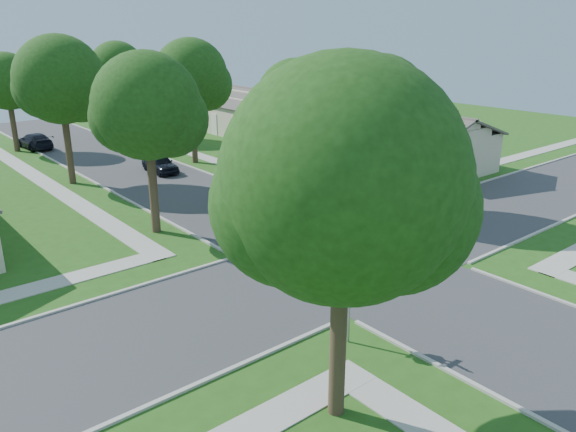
{
  "coord_description": "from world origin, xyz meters",
  "views": [
    {
      "loc": [
        -16.66,
        -16.02,
        10.02
      ],
      "look_at": [
        -0.95,
        2.97,
        1.6
      ],
      "focal_mm": 35.0,
      "sensor_mm": 36.0,
      "label": 1
    }
  ],
  "objects_px": {
    "stop_sign_sw": "(350,287)",
    "car_curb_east": "(160,163)",
    "tree_w_mid": "(61,84)",
    "house_ne_near": "(394,144)",
    "tree_e_far": "(118,72)",
    "car_driveway": "(316,182)",
    "tree_w_far": "(8,84)",
    "tree_e_near": "(297,104)",
    "tree_w_near": "(148,111)",
    "stop_sign_ne": "(348,179)",
    "tree_sw_corner": "(345,191)",
    "tree_ne_corner": "(378,112)",
    "house_ne_far": "(252,116)",
    "tree_e_mid": "(191,79)",
    "car_curb_west": "(35,141)"
  },
  "relations": [
    {
      "from": "house_ne_near",
      "to": "house_ne_far",
      "type": "height_order",
      "value": "same"
    },
    {
      "from": "tree_e_near",
      "to": "car_curb_west",
      "type": "bearing_deg",
      "value": 107.57
    },
    {
      "from": "tree_e_near",
      "to": "tree_w_near",
      "type": "xyz_separation_m",
      "value": [
        -9.4,
        0.0,
        0.47
      ]
    },
    {
      "from": "stop_sign_sw",
      "to": "car_curb_east",
      "type": "relative_size",
      "value": 0.79
    },
    {
      "from": "tree_e_mid",
      "to": "car_driveway",
      "type": "relative_size",
      "value": 1.91
    },
    {
      "from": "tree_sw_corner",
      "to": "tree_e_far",
      "type": "bearing_deg",
      "value": 73.44
    },
    {
      "from": "tree_w_mid",
      "to": "house_ne_far",
      "type": "distance_m",
      "value": 22.68
    },
    {
      "from": "tree_sw_corner",
      "to": "tree_ne_corner",
      "type": "bearing_deg",
      "value": 39.07
    },
    {
      "from": "tree_w_far",
      "to": "house_ne_near",
      "type": "distance_m",
      "value": 31.17
    },
    {
      "from": "car_curb_east",
      "to": "tree_w_far",
      "type": "bearing_deg",
      "value": 115.65
    },
    {
      "from": "tree_e_far",
      "to": "car_driveway",
      "type": "distance_m",
      "value": 25.86
    },
    {
      "from": "stop_sign_sw",
      "to": "tree_ne_corner",
      "type": "distance_m",
      "value": 14.64
    },
    {
      "from": "house_ne_far",
      "to": "tree_w_mid",
      "type": "bearing_deg",
      "value": -158.83
    },
    {
      "from": "stop_sign_sw",
      "to": "tree_e_far",
      "type": "distance_m",
      "value": 40.04
    },
    {
      "from": "tree_ne_corner",
      "to": "house_ne_near",
      "type": "bearing_deg",
      "value": 35.18
    },
    {
      "from": "tree_e_mid",
      "to": "tree_w_far",
      "type": "bearing_deg",
      "value": 125.9
    },
    {
      "from": "tree_w_far",
      "to": "house_ne_near",
      "type": "relative_size",
      "value": 0.59
    },
    {
      "from": "house_ne_far",
      "to": "car_curb_west",
      "type": "relative_size",
      "value": 2.99
    },
    {
      "from": "tree_w_far",
      "to": "car_curb_east",
      "type": "xyz_separation_m",
      "value": [
        5.85,
        -14.08,
        -4.86
      ]
    },
    {
      "from": "stop_sign_ne",
      "to": "tree_sw_corner",
      "type": "distance_m",
      "value": 17.38
    },
    {
      "from": "house_ne_far",
      "to": "tree_e_mid",
      "type": "bearing_deg",
      "value": -144.58
    },
    {
      "from": "stop_sign_ne",
      "to": "tree_e_far",
      "type": "xyz_separation_m",
      "value": [
        0.05,
        29.31,
        3.95
      ]
    },
    {
      "from": "tree_w_far",
      "to": "car_curb_east",
      "type": "bearing_deg",
      "value": -67.44
    },
    {
      "from": "house_ne_near",
      "to": "car_curb_east",
      "type": "height_order",
      "value": "house_ne_near"
    },
    {
      "from": "tree_w_far",
      "to": "stop_sign_sw",
      "type": "bearing_deg",
      "value": -90.07
    },
    {
      "from": "tree_ne_corner",
      "to": "house_ne_far",
      "type": "relative_size",
      "value": 0.64
    },
    {
      "from": "stop_sign_sw",
      "to": "tree_w_near",
      "type": "distance_m",
      "value": 14.3
    },
    {
      "from": "tree_w_mid",
      "to": "car_curb_west",
      "type": "relative_size",
      "value": 2.1
    },
    {
      "from": "tree_w_mid",
      "to": "tree_ne_corner",
      "type": "bearing_deg",
      "value": -56.78
    },
    {
      "from": "stop_sign_ne",
      "to": "house_ne_near",
      "type": "height_order",
      "value": "house_ne_near"
    },
    {
      "from": "tree_e_mid",
      "to": "house_ne_near",
      "type": "relative_size",
      "value": 0.68
    },
    {
      "from": "tree_e_mid",
      "to": "tree_w_mid",
      "type": "bearing_deg",
      "value": 180.0
    },
    {
      "from": "tree_e_far",
      "to": "tree_w_mid",
      "type": "bearing_deg",
      "value": -125.85
    },
    {
      "from": "tree_sw_corner",
      "to": "car_driveway",
      "type": "relative_size",
      "value": 1.98
    },
    {
      "from": "tree_e_near",
      "to": "house_ne_far",
      "type": "bearing_deg",
      "value": 60.65
    },
    {
      "from": "house_ne_near",
      "to": "tree_w_mid",
      "type": "bearing_deg",
      "value": 154.12
    },
    {
      "from": "tree_w_far",
      "to": "tree_e_mid",
      "type": "bearing_deg",
      "value": -54.1
    },
    {
      "from": "tree_w_far",
      "to": "house_ne_near",
      "type": "xyz_separation_m",
      "value": [
        20.64,
        -23.01,
        -3.99
      ]
    },
    {
      "from": "car_curb_east",
      "to": "stop_sign_ne",
      "type": "bearing_deg",
      "value": -73.96
    },
    {
      "from": "car_curb_east",
      "to": "car_curb_west",
      "type": "bearing_deg",
      "value": 110.32
    },
    {
      "from": "tree_w_mid",
      "to": "house_ne_near",
      "type": "bearing_deg",
      "value": -25.88
    },
    {
      "from": "tree_sw_corner",
      "to": "car_driveway",
      "type": "height_order",
      "value": "tree_sw_corner"
    },
    {
      "from": "car_driveway",
      "to": "car_curb_east",
      "type": "bearing_deg",
      "value": 12.57
    },
    {
      "from": "tree_e_mid",
      "to": "tree_w_mid",
      "type": "height_order",
      "value": "tree_w_mid"
    },
    {
      "from": "stop_sign_ne",
      "to": "car_curb_east",
      "type": "distance_m",
      "value": 15.68
    },
    {
      "from": "stop_sign_ne",
      "to": "house_ne_far",
      "type": "bearing_deg",
      "value": 65.07
    },
    {
      "from": "tree_e_near",
      "to": "house_ne_far",
      "type": "distance_m",
      "value": 23.3
    },
    {
      "from": "tree_w_far",
      "to": "car_curb_east",
      "type": "height_order",
      "value": "tree_w_far"
    },
    {
      "from": "stop_sign_ne",
      "to": "tree_e_far",
      "type": "bearing_deg",
      "value": 89.9
    },
    {
      "from": "tree_e_near",
      "to": "tree_e_mid",
      "type": "xyz_separation_m",
      "value": [
        0.01,
        12.0,
        0.61
      ]
    }
  ]
}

